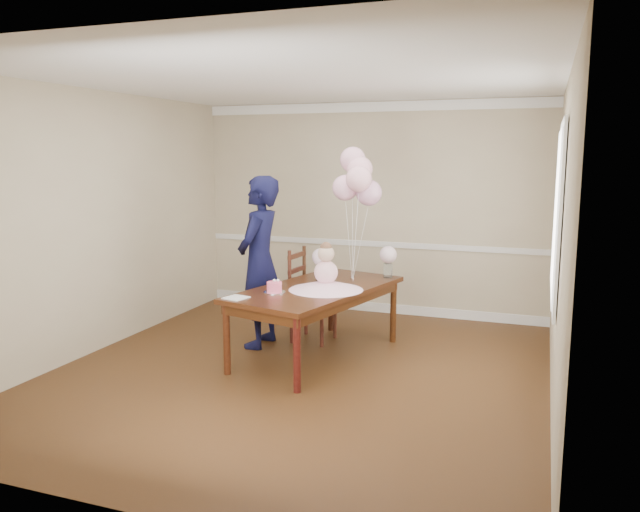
{
  "coord_description": "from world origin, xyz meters",
  "views": [
    {
      "loc": [
        2.12,
        -5.24,
        2.05
      ],
      "look_at": [
        0.04,
        0.49,
        1.05
      ],
      "focal_mm": 35.0,
      "sensor_mm": 36.0,
      "label": 1
    }
  ],
  "objects_px": {
    "dining_table_top": "(317,289)",
    "woman": "(260,262)",
    "birthday_cake": "(274,287)",
    "dining_chair_seat": "(314,301)"
  },
  "relations": [
    {
      "from": "dining_table_top",
      "to": "birthday_cake",
      "type": "relative_size",
      "value": 13.33
    },
    {
      "from": "birthday_cake",
      "to": "woman",
      "type": "distance_m",
      "value": 0.69
    },
    {
      "from": "dining_table_top",
      "to": "dining_chair_seat",
      "type": "xyz_separation_m",
      "value": [
        -0.23,
        0.52,
        -0.25
      ]
    },
    {
      "from": "dining_chair_seat",
      "to": "woman",
      "type": "xyz_separation_m",
      "value": [
        -0.48,
        -0.35,
        0.46
      ]
    },
    {
      "from": "birthday_cake",
      "to": "woman",
      "type": "bearing_deg",
      "value": 127.14
    },
    {
      "from": "birthday_cake",
      "to": "dining_table_top",
      "type": "bearing_deg",
      "value": 51.76
    },
    {
      "from": "woman",
      "to": "birthday_cake",
      "type": "bearing_deg",
      "value": 35.39
    },
    {
      "from": "birthday_cake",
      "to": "woman",
      "type": "relative_size",
      "value": 0.08
    },
    {
      "from": "dining_table_top",
      "to": "woman",
      "type": "relative_size",
      "value": 1.06
    },
    {
      "from": "dining_chair_seat",
      "to": "dining_table_top",
      "type": "bearing_deg",
      "value": -61.94
    }
  ]
}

